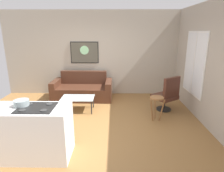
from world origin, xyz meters
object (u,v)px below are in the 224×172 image
at_px(armchair, 167,95).
at_px(mixing_bowl, 21,103).
at_px(couch, 83,90).
at_px(bar_stool, 157,102).
at_px(wall_painting, 85,52).
at_px(coffee_table, 78,99).

relative_size(armchair, mixing_bowl, 3.86).
distance_m(armchair, mixing_bowl, 3.62).
relative_size(couch, bar_stool, 3.18).
bearing_deg(mixing_bowl, couch, 79.65).
relative_size(armchair, bar_stool, 1.63).
distance_m(bar_stool, wall_painting, 3.08).
bearing_deg(armchair, wall_painting, 148.10).
relative_size(couch, coffee_table, 2.16).
bearing_deg(bar_stool, armchair, 54.88).
bearing_deg(wall_painting, couch, -93.54).
xyz_separation_m(couch, armchair, (2.47, -1.01, 0.19)).
bearing_deg(armchair, couch, 157.74).
relative_size(mixing_bowl, wall_painting, 0.27).
distance_m(couch, mixing_bowl, 3.09).
xyz_separation_m(coffee_table, armchair, (2.44, 0.02, 0.12)).
relative_size(couch, wall_painting, 2.04).
bearing_deg(coffee_table, bar_stool, -15.53).
relative_size(couch, mixing_bowl, 7.53).
height_order(couch, mixing_bowl, mixing_bowl).
bearing_deg(wall_painting, mixing_bowl, -99.37).
xyz_separation_m(couch, mixing_bowl, (-0.54, -2.96, 0.68)).
bearing_deg(wall_painting, armchair, -31.90).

